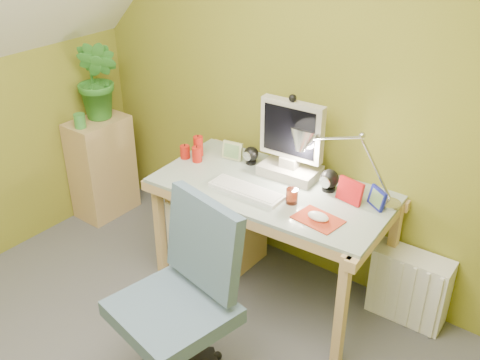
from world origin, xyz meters
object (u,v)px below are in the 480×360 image
Objects in this scene: side_ledge at (102,167)px; desk_lamp at (365,152)px; potted_plant at (98,80)px; monitor at (292,130)px; desk at (271,239)px; task_chair at (172,308)px; radiator at (409,287)px.

desk_lamp is at bearing 5.61° from side_ledge.
monitor is at bearing 5.45° from potted_plant.
task_chair is (0.07, -0.92, 0.15)m from desk.
desk is 0.84m from radiator.
desk is at bearing 105.23° from task_chair.
desk is 1.31× the size of task_chair.
desk_lamp is at bearing 81.74° from task_chair.
potted_plant is (-1.49, -0.14, 0.03)m from monitor.
monitor is 1.21m from task_chair.
desk_lamp is at bearing -166.79° from radiator.
monitor is 1.50m from potted_plant.
potted_plant is 1.33× the size of radiator.
task_chair is 2.39× the size of radiator.
desk is at bearing -162.97° from radiator.
potted_plant is at bearing 70.43° from side_ledge.
side_ledge is (-1.51, -0.19, -0.63)m from monitor.
desk is 0.67m from monitor.
monitor is at bearing 167.34° from desk_lamp.
task_chair is 1.41m from radiator.
radiator is (0.33, 0.09, -0.79)m from desk_lamp.
desk_lamp is 1.94m from potted_plant.
radiator is at bearing 15.21° from desk.
potted_plant is (0.02, 0.05, 0.66)m from side_ledge.
monitor is 1.65m from side_ledge.
monitor reaches higher than task_chair.
radiator is at bearing 2.64° from desk_lamp.
task_chair reaches higher than side_ledge.
monitor reaches higher than side_ledge.
monitor is at bearing 7.27° from side_ledge.
task_chair is at bearing -90.47° from monitor.
desk_lamp is at bearing 4.19° from potted_plant.
monitor is at bearing -175.50° from radiator.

